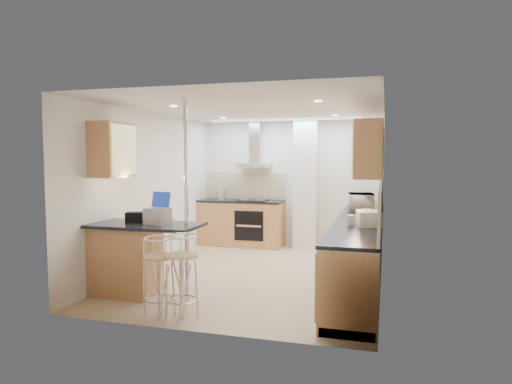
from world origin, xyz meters
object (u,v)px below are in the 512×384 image
(bar_stool_near, at_px, (160,277))
(bar_stool_end, at_px, (182,277))
(laptop, at_px, (158,216))
(bread_bin, at_px, (369,218))
(microwave, at_px, (361,203))

(bar_stool_near, distance_m, bar_stool_end, 0.27)
(laptop, relative_size, bread_bin, 0.83)
(bar_stool_near, distance_m, bread_bin, 2.66)
(bread_bin, bearing_deg, bar_stool_near, -160.37)
(microwave, relative_size, bread_bin, 1.53)
(microwave, xyz_separation_m, bar_stool_end, (-1.79, -2.66, -0.60))
(laptop, bearing_deg, bread_bin, 28.59)
(bread_bin, bearing_deg, microwave, 85.10)
(microwave, height_order, bread_bin, microwave)
(microwave, xyz_separation_m, bar_stool_near, (-2.05, -2.66, -0.62))
(microwave, height_order, bar_stool_near, microwave)
(bar_stool_end, relative_size, bread_bin, 2.64)
(microwave, relative_size, bar_stool_end, 0.58)
(microwave, distance_m, laptop, 3.14)
(laptop, bearing_deg, bar_stool_near, -47.91)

